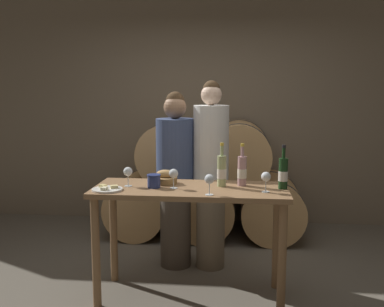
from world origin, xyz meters
name	(u,v)px	position (x,y,z in m)	size (l,w,h in m)	color
ground_plane	(190,296)	(0.00, 0.00, 0.00)	(10.00, 10.00, 0.00)	#665E51
stone_wall_back	(209,93)	(0.00, 2.19, 1.60)	(10.00, 0.12, 3.20)	#7F705B
barrel_stack	(205,184)	(0.00, 1.60, 0.59)	(2.20, 0.92, 1.31)	tan
tasting_table	(190,206)	(0.00, 0.00, 0.76)	(1.51, 0.61, 0.90)	olive
person_left	(175,179)	(-0.21, 0.64, 0.83)	(0.35, 0.35, 1.64)	#4C4238
person_right	(211,174)	(0.12, 0.64, 0.89)	(0.32, 0.32, 1.74)	#756651
wine_bottle_red	(283,173)	(0.71, 0.03, 1.03)	(0.07, 0.07, 0.34)	#193819
wine_bottle_white	(222,171)	(0.24, 0.07, 1.03)	(0.07, 0.07, 0.35)	#ADBC7F
wine_bottle_rose	(242,171)	(0.40, 0.11, 1.02)	(0.07, 0.07, 0.34)	#BC8E93
blue_crock	(154,180)	(-0.28, -0.03, 0.96)	(0.11, 0.11, 0.10)	navy
bread_basket	(165,178)	(-0.22, 0.12, 0.95)	(0.19, 0.19, 0.11)	olive
cheese_plate	(107,189)	(-0.62, -0.16, 0.91)	(0.23, 0.23, 0.04)	white
wine_glass_far_left	(128,172)	(-0.49, -0.01, 1.02)	(0.07, 0.07, 0.15)	white
wine_glass_left	(173,174)	(-0.13, -0.05, 1.02)	(0.07, 0.07, 0.15)	white
wine_glass_center	(209,180)	(0.16, -0.23, 1.02)	(0.07, 0.07, 0.15)	white
wine_glass_right	(266,177)	(0.58, -0.10, 1.02)	(0.07, 0.07, 0.15)	white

